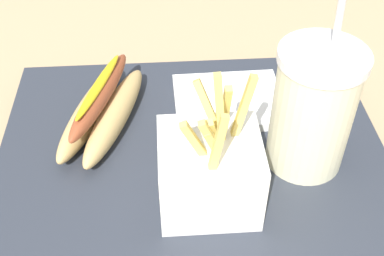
{
  "coord_description": "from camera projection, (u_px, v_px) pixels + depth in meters",
  "views": [
    {
      "loc": [
        -0.03,
        -0.4,
        0.42
      ],
      "look_at": [
        0.0,
        0.0,
        0.05
      ],
      "focal_mm": 46.44,
      "sensor_mm": 36.0,
      "label": 1
    }
  ],
  "objects": [
    {
      "name": "fries_basket",
      "position": [
        210.0,
        171.0,
        0.49
      ],
      "size": [
        0.1,
        0.09,
        0.15
      ],
      "color": "white",
      "rests_on": "food_tray"
    },
    {
      "name": "ketchup_cup_2",
      "position": [
        325.0,
        112.0,
        0.6
      ],
      "size": [
        0.03,
        0.03,
        0.02
      ],
      "color": "white",
      "rests_on": "food_tray"
    },
    {
      "name": "napkin_stack",
      "position": [
        229.0,
        101.0,
        0.62
      ],
      "size": [
        0.14,
        0.11,
        0.01
      ],
      "primitive_type": "cube",
      "rotation": [
        0.0,
        0.0,
        0.02
      ],
      "color": "white",
      "rests_on": "food_tray"
    },
    {
      "name": "soda_cup",
      "position": [
        313.0,
        109.0,
        0.51
      ],
      "size": [
        0.09,
        0.09,
        0.22
      ],
      "color": "beige",
      "rests_on": "food_tray"
    },
    {
      "name": "ketchup_cup_1",
      "position": [
        293.0,
        78.0,
        0.65
      ],
      "size": [
        0.03,
        0.03,
        0.02
      ],
      "color": "white",
      "rests_on": "food_tray"
    },
    {
      "name": "ground_plane",
      "position": [
        192.0,
        165.0,
        0.59
      ],
      "size": [
        2.4,
        2.4,
        0.02
      ],
      "primitive_type": "cube",
      "color": "tan"
    },
    {
      "name": "hot_dog_1",
      "position": [
        102.0,
        109.0,
        0.59
      ],
      "size": [
        0.11,
        0.19,
        0.06
      ],
      "color": "tan",
      "rests_on": "food_tray"
    },
    {
      "name": "food_tray",
      "position": [
        192.0,
        153.0,
        0.58
      ],
      "size": [
        0.44,
        0.34,
        0.02
      ],
      "primitive_type": "cube",
      "color": "#2D333D",
      "rests_on": "ground_plane"
    }
  ]
}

